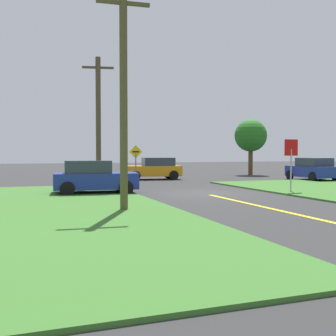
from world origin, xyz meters
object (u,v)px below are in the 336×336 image
Objects in this scene: parked_car_near_building at (94,177)px; oak_tree_left at (251,136)px; stop_sign at (291,155)px; car_on_crossroad at (313,169)px; car_approaching_junction at (154,169)px; utility_pole_near at (124,95)px; utility_pole_mid at (98,120)px; direction_sign at (136,159)px.

parked_car_near_building is 20.31m from oak_tree_left.
stop_sign is 0.67× the size of car_on_crossroad.
parked_car_near_building is 11.11m from car_approaching_junction.
stop_sign is 0.35× the size of utility_pole_near.
utility_pole_mid is at bearing 93.24° from car_on_crossroad.
stop_sign is 16.47m from oak_tree_left.
direction_sign is 12.93m from oak_tree_left.
car_approaching_junction is 11.47m from car_on_crossroad.
stop_sign reaches higher than parked_car_near_building.
parked_car_near_building is at bearing -21.02° from stop_sign.
stop_sign is at bearing -113.96° from oak_tree_left.
utility_pole_near is at bearing -106.67° from direction_sign.
parked_car_near_building is 0.55× the size of utility_pole_mid.
oak_tree_left reaches higher than direction_sign.
utility_pole_near is (-6.03, -15.63, 3.15)m from car_approaching_junction.
utility_pole_mid reaches higher than direction_sign.
direction_sign is at bearing 73.33° from utility_pole_near.
parked_car_near_building is at bearing 89.78° from utility_pole_near.
utility_pole_near is (-16.40, -10.71, 3.15)m from car_on_crossroad.
utility_pole_mid is (-8.39, 6.65, 1.98)m from stop_sign.
direction_sign is at bearing -158.09° from oak_tree_left.
utility_pole_mid is 17.20m from oak_tree_left.
oak_tree_left is at bearing 28.97° from utility_pole_mid.
utility_pole_mid is at bearing 84.73° from utility_pole_near.
car_on_crossroad is at bearing 33.16° from utility_pole_near.
parked_car_near_building is 5.07m from utility_pole_mid.
parked_car_near_building is 1.05× the size of car_on_crossroad.
car_approaching_junction is at bearing 44.16° from direction_sign.
parked_car_near_building and car_approaching_junction have the same top height.
stop_sign is 10.20m from utility_pole_near.
car_approaching_junction is at bearing 46.75° from utility_pole_mid.
car_on_crossroad is at bearing -87.01° from oak_tree_left.
parked_car_near_building is (-9.31, 2.72, -1.08)m from stop_sign.
utility_pole_near is at bearing -130.75° from oak_tree_left.
direction_sign is (4.10, 7.49, 0.75)m from parked_car_near_building.
stop_sign is 11.47m from direction_sign.
utility_pole_near reaches higher than utility_pole_mid.
car_approaching_junction is (-3.30, 12.06, -1.08)m from stop_sign.
utility_pole_mid is 5.30m from direction_sign.
car_on_crossroad is 0.53× the size of utility_pole_mid.
utility_pole_near reaches higher than car_on_crossroad.
car_on_crossroad is at bearing 160.90° from car_approaching_junction.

